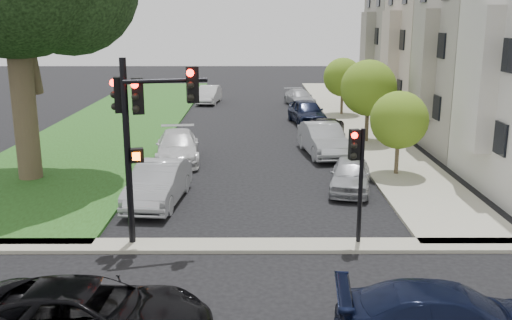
{
  "coord_description": "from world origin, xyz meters",
  "views": [
    {
      "loc": [
        -0.06,
        -14.16,
        6.77
      ],
      "look_at": [
        0.0,
        5.0,
        2.0
      ],
      "focal_mm": 40.0,
      "sensor_mm": 36.0,
      "label": 1
    }
  ],
  "objects_px": {
    "car_cross_far": "(451,320)",
    "car_cross_near": "(88,317)",
    "car_parked_4": "(300,98)",
    "car_parked_3": "(307,112)",
    "car_parked_1": "(323,140)",
    "car_parked_2": "(326,131)",
    "small_tree_a": "(399,120)",
    "small_tree_b": "(368,88)",
    "traffic_signal_secondary": "(357,165)",
    "car_parked_9": "(209,95)",
    "car_parked_5": "(158,184)",
    "small_tree_c": "(343,77)",
    "car_parked_6": "(178,147)",
    "traffic_signal_main": "(141,119)",
    "car_parked_0": "(350,175)"
  },
  "relations": [
    {
      "from": "car_cross_far",
      "to": "car_cross_near",
      "type": "bearing_deg",
      "value": 94.39
    },
    {
      "from": "small_tree_b",
      "to": "car_parked_5",
      "type": "xyz_separation_m",
      "value": [
        -9.85,
        -10.72,
        -2.3
      ]
    },
    {
      "from": "small_tree_b",
      "to": "car_parked_0",
      "type": "relative_size",
      "value": 1.2
    },
    {
      "from": "car_parked_6",
      "to": "car_parked_9",
      "type": "height_order",
      "value": "car_parked_6"
    },
    {
      "from": "car_parked_2",
      "to": "car_parked_3",
      "type": "height_order",
      "value": "car_parked_3"
    },
    {
      "from": "small_tree_b",
      "to": "traffic_signal_secondary",
      "type": "height_order",
      "value": "small_tree_b"
    },
    {
      "from": "small_tree_c",
      "to": "car_cross_near",
      "type": "relative_size",
      "value": 0.79
    },
    {
      "from": "car_cross_far",
      "to": "car_parked_3",
      "type": "bearing_deg",
      "value": 6.48
    },
    {
      "from": "small_tree_a",
      "to": "traffic_signal_secondary",
      "type": "distance_m",
      "value": 8.52
    },
    {
      "from": "traffic_signal_secondary",
      "to": "car_cross_near",
      "type": "height_order",
      "value": "traffic_signal_secondary"
    },
    {
      "from": "car_cross_near",
      "to": "car_parked_3",
      "type": "height_order",
      "value": "car_parked_3"
    },
    {
      "from": "car_parked_1",
      "to": "car_parked_6",
      "type": "relative_size",
      "value": 0.98
    },
    {
      "from": "car_parked_4",
      "to": "traffic_signal_secondary",
      "type": "bearing_deg",
      "value": -102.27
    },
    {
      "from": "traffic_signal_main",
      "to": "car_parked_6",
      "type": "distance_m",
      "value": 11.03
    },
    {
      "from": "traffic_signal_main",
      "to": "car_cross_near",
      "type": "xyz_separation_m",
      "value": [
        -0.18,
        -5.66,
        -3.2
      ]
    },
    {
      "from": "car_parked_3",
      "to": "car_parked_4",
      "type": "relative_size",
      "value": 1.07
    },
    {
      "from": "car_parked_1",
      "to": "car_parked_9",
      "type": "xyz_separation_m",
      "value": [
        -7.19,
        18.3,
        -0.1
      ]
    },
    {
      "from": "car_parked_0",
      "to": "car_parked_2",
      "type": "distance_m",
      "value": 9.3
    },
    {
      "from": "car_parked_4",
      "to": "traffic_signal_main",
      "type": "bearing_deg",
      "value": -114.67
    },
    {
      "from": "car_parked_1",
      "to": "car_parked_4",
      "type": "relative_size",
      "value": 1.12
    },
    {
      "from": "small_tree_a",
      "to": "small_tree_b",
      "type": "distance_m",
      "value": 6.94
    },
    {
      "from": "small_tree_a",
      "to": "car_cross_near",
      "type": "xyz_separation_m",
      "value": [
        -9.73,
        -13.52,
        -1.79
      ]
    },
    {
      "from": "small_tree_c",
      "to": "car_parked_3",
      "type": "xyz_separation_m",
      "value": [
        -2.8,
        -3.36,
        -1.93
      ]
    },
    {
      "from": "traffic_signal_secondary",
      "to": "car_parked_9",
      "type": "relative_size",
      "value": 0.85
    },
    {
      "from": "car_cross_near",
      "to": "car_parked_6",
      "type": "xyz_separation_m",
      "value": [
        -0.25,
        16.21,
        0.0
      ]
    },
    {
      "from": "car_parked_3",
      "to": "car_parked_5",
      "type": "xyz_separation_m",
      "value": [
        -7.05,
        -16.63,
        -0.03
      ]
    },
    {
      "from": "car_parked_6",
      "to": "car_parked_5",
      "type": "bearing_deg",
      "value": -95.67
    },
    {
      "from": "car_cross_far",
      "to": "car_parked_5",
      "type": "relative_size",
      "value": 1.02
    },
    {
      "from": "small_tree_c",
      "to": "car_parked_3",
      "type": "height_order",
      "value": "small_tree_c"
    },
    {
      "from": "small_tree_a",
      "to": "car_parked_0",
      "type": "height_order",
      "value": "small_tree_a"
    },
    {
      "from": "small_tree_a",
      "to": "car_cross_near",
      "type": "distance_m",
      "value": 16.75
    },
    {
      "from": "small_tree_a",
      "to": "car_parked_4",
      "type": "height_order",
      "value": "small_tree_a"
    },
    {
      "from": "small_tree_c",
      "to": "car_parked_9",
      "type": "bearing_deg",
      "value": 148.58
    },
    {
      "from": "small_tree_c",
      "to": "car_parked_3",
      "type": "distance_m",
      "value": 4.78
    },
    {
      "from": "car_parked_2",
      "to": "car_parked_4",
      "type": "relative_size",
      "value": 1.04
    },
    {
      "from": "traffic_signal_main",
      "to": "car_parked_5",
      "type": "relative_size",
      "value": 1.21
    },
    {
      "from": "traffic_signal_main",
      "to": "car_parked_5",
      "type": "xyz_separation_m",
      "value": [
        -0.3,
        4.05,
        -3.15
      ]
    },
    {
      "from": "car_cross_far",
      "to": "car_parked_4",
      "type": "bearing_deg",
      "value": 5.91
    },
    {
      "from": "small_tree_a",
      "to": "car_parked_1",
      "type": "bearing_deg",
      "value": 124.82
    },
    {
      "from": "traffic_signal_secondary",
      "to": "car_cross_near",
      "type": "relative_size",
      "value": 0.7
    },
    {
      "from": "car_cross_far",
      "to": "car_parked_1",
      "type": "relative_size",
      "value": 0.98
    },
    {
      "from": "car_parked_0",
      "to": "car_parked_5",
      "type": "xyz_separation_m",
      "value": [
        -7.46,
        -1.6,
        0.12
      ]
    },
    {
      "from": "small_tree_b",
      "to": "car_parked_4",
      "type": "relative_size",
      "value": 1.06
    },
    {
      "from": "car_parked_6",
      "to": "traffic_signal_secondary",
      "type": "bearing_deg",
      "value": -64.16
    },
    {
      "from": "small_tree_a",
      "to": "car_parked_2",
      "type": "distance_m",
      "value": 7.68
    },
    {
      "from": "car_parked_1",
      "to": "car_parked_4",
      "type": "xyz_separation_m",
      "value": [
        0.13,
        16.93,
        -0.17
      ]
    },
    {
      "from": "car_parked_1",
      "to": "car_parked_5",
      "type": "bearing_deg",
      "value": -139.82
    },
    {
      "from": "car_parked_2",
      "to": "car_parked_5",
      "type": "relative_size",
      "value": 0.97
    },
    {
      "from": "small_tree_a",
      "to": "car_parked_9",
      "type": "xyz_separation_m",
      "value": [
        -9.96,
        22.28,
        -1.8
      ]
    },
    {
      "from": "small_tree_b",
      "to": "car_cross_near",
      "type": "bearing_deg",
      "value": -115.45
    }
  ]
}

